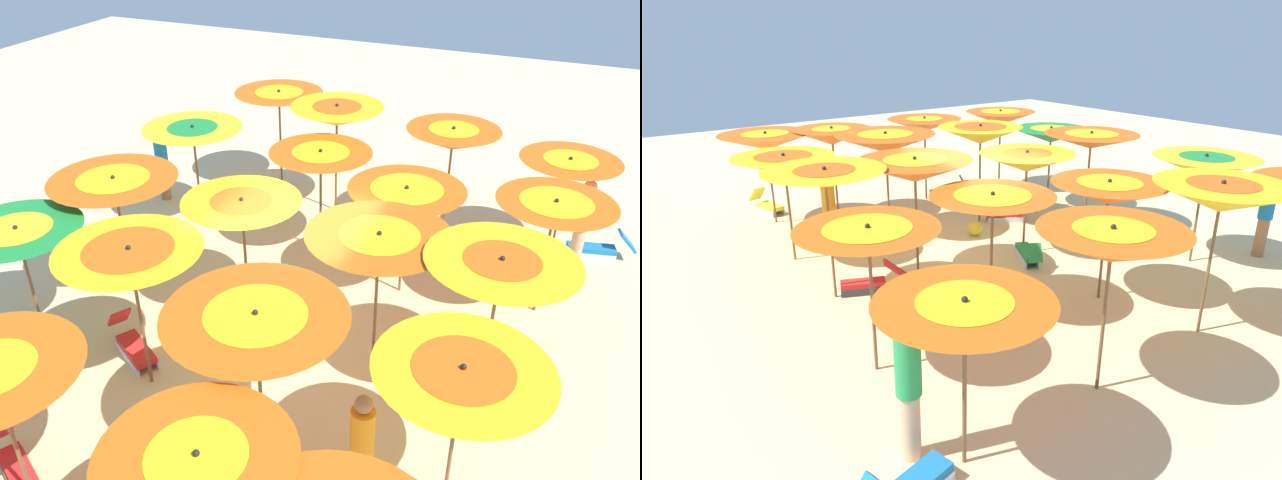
# 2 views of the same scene
# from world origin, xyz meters

# --- Properties ---
(ground) EXTENTS (39.89, 39.89, 0.04)m
(ground) POSITION_xyz_m (0.00, 0.00, -0.02)
(ground) COLOR beige
(beach_umbrella_1) EXTENTS (2.08, 2.08, 2.32)m
(beach_umbrella_1) POSITION_xyz_m (3.52, -2.66, 2.06)
(beach_umbrella_1) COLOR brown
(beach_umbrella_1) RESTS_ON ground
(beach_umbrella_2) EXTENTS (2.21, 2.21, 2.40)m
(beach_umbrella_2) POSITION_xyz_m (3.30, 0.14, 2.17)
(beach_umbrella_2) COLOR brown
(beach_umbrella_2) RESTS_ON ground
(beach_umbrella_3) EXTENTS (2.02, 2.02, 2.23)m
(beach_umbrella_3) POSITION_xyz_m (3.76, 1.90, 1.98)
(beach_umbrella_3) COLOR brown
(beach_umbrella_3) RESTS_ON ground
(beach_umbrella_4) EXTENTS (2.04, 2.04, 2.41)m
(beach_umbrella_4) POSITION_xyz_m (3.87, 4.12, 2.16)
(beach_umbrella_4) COLOR brown
(beach_umbrella_4) RESTS_ON ground
(beach_umbrella_5) EXTENTS (2.02, 2.02, 2.57)m
(beach_umbrella_5) POSITION_xyz_m (0.99, -4.41, 2.29)
(beach_umbrella_5) COLOR brown
(beach_umbrella_5) RESTS_ON ground
(beach_umbrella_6) EXTENTS (2.02, 2.02, 2.26)m
(beach_umbrella_6) POSITION_xyz_m (0.61, -2.63, 2.01)
(beach_umbrella_6) COLOR brown
(beach_umbrella_6) RESTS_ON ground
(beach_umbrella_7) EXTENTS (2.00, 2.00, 2.30)m
(beach_umbrella_7) POSITION_xyz_m (0.97, -0.18, 2.04)
(beach_umbrella_7) COLOR brown
(beach_umbrella_7) RESTS_ON ground
(beach_umbrella_8) EXTENTS (2.06, 2.06, 2.49)m
(beach_umbrella_8) POSITION_xyz_m (1.49, 2.05, 2.22)
(beach_umbrella_8) COLOR brown
(beach_umbrella_8) RESTS_ON ground
(beach_umbrella_9) EXTENTS (2.04, 2.04, 2.37)m
(beach_umbrella_9) POSITION_xyz_m (1.46, 4.50, 2.14)
(beach_umbrella_9) COLOR brown
(beach_umbrella_9) RESTS_ON ground
(beach_umbrella_10) EXTENTS (1.93, 1.93, 2.41)m
(beach_umbrella_10) POSITION_xyz_m (-1.55, -4.45, 2.14)
(beach_umbrella_10) COLOR brown
(beach_umbrella_10) RESTS_ON ground
(beach_umbrella_11) EXTENTS (2.08, 2.08, 2.20)m
(beach_umbrella_11) POSITION_xyz_m (-1.34, -1.87, 1.96)
(beach_umbrella_11) COLOR brown
(beach_umbrella_11) RESTS_ON ground
(beach_umbrella_12) EXTENTS (2.20, 2.20, 2.42)m
(beach_umbrella_12) POSITION_xyz_m (-1.53, 0.21, 2.15)
(beach_umbrella_12) COLOR brown
(beach_umbrella_12) RESTS_ON ground
(beach_umbrella_13) EXTENTS (2.28, 2.28, 2.47)m
(beach_umbrella_13) POSITION_xyz_m (-0.80, 2.64, 2.20)
(beach_umbrella_13) COLOR brown
(beach_umbrella_13) RESTS_ON ground
(beach_umbrella_14) EXTENTS (1.94, 1.94, 2.36)m
(beach_umbrella_14) POSITION_xyz_m (-1.23, 4.62, 2.09)
(beach_umbrella_14) COLOR brown
(beach_umbrella_14) RESTS_ON ground
(beach_umbrella_15) EXTENTS (1.94, 1.94, 2.13)m
(beach_umbrella_15) POSITION_xyz_m (-3.85, -4.47, 1.91)
(beach_umbrella_15) COLOR brown
(beach_umbrella_15) RESTS_ON ground
(beach_umbrella_16) EXTENTS (1.97, 1.97, 2.26)m
(beach_umbrella_16) POSITION_xyz_m (-3.78, -2.23, 2.05)
(beach_umbrella_16) COLOR brown
(beach_umbrella_16) RESTS_ON ground
(beach_umbrella_17) EXTENTS (2.12, 2.12, 2.47)m
(beach_umbrella_17) POSITION_xyz_m (-3.28, 0.28, 2.26)
(beach_umbrella_17) COLOR brown
(beach_umbrella_17) RESTS_ON ground
(beach_umbrella_18) EXTENTS (2.04, 2.04, 2.32)m
(beach_umbrella_18) POSITION_xyz_m (-3.24, 2.44, 2.08)
(beach_umbrella_18) COLOR brown
(beach_umbrella_18) RESTS_ON ground
(beach_umbrella_19) EXTENTS (2.22, 2.22, 2.33)m
(beach_umbrella_19) POSITION_xyz_m (-2.74, 5.08, 2.08)
(beach_umbrella_19) COLOR brown
(beach_umbrella_19) RESTS_ON ground
(lounger_1) EXTENTS (1.28, 0.79, 0.61)m
(lounger_1) POSITION_xyz_m (-2.67, 0.08, 0.21)
(lounger_1) COLOR #333338
(lounger_1) RESTS_ON ground
(lounger_2) EXTENTS (0.63, 1.23, 0.62)m
(lounger_2) POSITION_xyz_m (-2.64, 5.99, 0.21)
(lounger_2) COLOR silver
(lounger_2) RESTS_ON ground
(lounger_3) EXTENTS (1.16, 0.81, 0.64)m
(lounger_3) POSITION_xyz_m (2.04, 4.21, 0.20)
(lounger_3) COLOR olive
(lounger_3) RESTS_ON ground
(lounger_4) EXTENTS (1.29, 0.96, 0.67)m
(lounger_4) POSITION_xyz_m (2.13, 1.62, 0.21)
(lounger_4) COLOR silver
(lounger_4) RESTS_ON ground
(lounger_5) EXTENTS (0.81, 1.19, 0.59)m
(lounger_5) POSITION_xyz_m (0.69, -0.64, 0.19)
(lounger_5) COLOR silver
(lounger_5) RESTS_ON ground
(beachgoer_0) EXTENTS (0.30, 0.30, 1.89)m
(beachgoer_0) POSITION_xyz_m (-4.29, -4.04, 1.01)
(beachgoer_0) COLOR #D8A87F
(beachgoer_0) RESTS_ON ground
(beachgoer_1) EXTENTS (0.30, 0.30, 1.84)m
(beachgoer_1) POSITION_xyz_m (4.97, -3.36, 0.97)
(beachgoer_1) COLOR #A3704C
(beachgoer_1) RESTS_ON ground
(beachgoer_2) EXTENTS (0.30, 0.30, 1.75)m
(beachgoer_2) POSITION_xyz_m (-2.24, 2.78, 0.92)
(beachgoer_2) COLOR #A3704C
(beachgoer_2) RESTS_ON ground
(beach_ball) EXTENTS (0.34, 0.34, 0.34)m
(beach_ball) POSITION_xyz_m (0.76, 1.29, 0.17)
(beach_ball) COLOR yellow
(beach_ball) RESTS_ON ground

